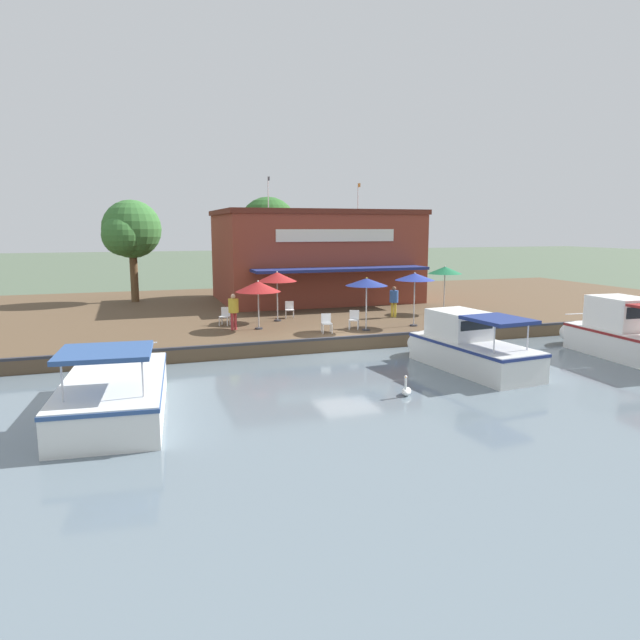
% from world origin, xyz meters
% --- Properties ---
extents(ground_plane, '(220.00, 220.00, 0.00)m').
position_xyz_m(ground_plane, '(0.00, 0.00, 0.00)').
color(ground_plane, '#4C5B47').
extents(quay_deck, '(22.00, 56.00, 0.60)m').
position_xyz_m(quay_deck, '(-11.00, 0.00, 0.30)').
color(quay_deck, brown).
rests_on(quay_deck, ground).
extents(quay_edge_fender, '(0.20, 50.40, 0.10)m').
position_xyz_m(quay_edge_fender, '(-0.10, 0.00, 0.65)').
color(quay_edge_fender, '#2D2D33').
rests_on(quay_edge_fender, quay_deck).
extents(waterfront_restaurant, '(9.99, 12.18, 7.72)m').
position_xyz_m(waterfront_restaurant, '(-13.08, 2.86, 3.45)').
color(waterfront_restaurant, brown).
rests_on(waterfront_restaurant, quay_deck).
extents(patio_umbrella_near_quay_edge, '(2.07, 2.07, 2.25)m').
position_xyz_m(patio_umbrella_near_quay_edge, '(-3.51, -2.99, 2.57)').
color(patio_umbrella_near_quay_edge, '#B7B7B7').
rests_on(patio_umbrella_near_quay_edge, quay_deck).
extents(patio_umbrella_by_entrance, '(1.95, 1.95, 2.49)m').
position_xyz_m(patio_umbrella_by_entrance, '(-5.46, -1.59, 2.81)').
color(patio_umbrella_by_entrance, '#B7B7B7').
rests_on(patio_umbrella_by_entrance, quay_deck).
extents(patio_umbrella_mid_patio_left, '(1.90, 1.90, 2.42)m').
position_xyz_m(patio_umbrella_mid_patio_left, '(-1.60, 1.56, 2.80)').
color(patio_umbrella_mid_patio_left, '#B7B7B7').
rests_on(patio_umbrella_mid_patio_left, quay_deck).
extents(patio_umbrella_back_row, '(1.86, 1.86, 2.55)m').
position_xyz_m(patio_umbrella_back_row, '(-1.97, 4.17, 2.93)').
color(patio_umbrella_back_row, '#B7B7B7').
rests_on(patio_umbrella_back_row, quay_deck).
extents(patio_umbrella_far_corner, '(1.85, 1.85, 2.57)m').
position_xyz_m(patio_umbrella_far_corner, '(-5.29, 7.78, 2.93)').
color(patio_umbrella_far_corner, '#B7B7B7').
rests_on(patio_umbrella_far_corner, quay_deck).
extents(cafe_chair_mid_patio, '(0.59, 0.59, 0.85)m').
position_xyz_m(cafe_chair_mid_patio, '(-5.08, -4.28, 1.08)').
color(cafe_chair_mid_patio, white).
rests_on(cafe_chair_mid_patio, quay_deck).
extents(cafe_chair_facing_river, '(0.53, 0.53, 0.85)m').
position_xyz_m(cafe_chair_facing_river, '(-6.26, -0.74, 1.08)').
color(cafe_chair_facing_river, white).
rests_on(cafe_chair_facing_river, quay_deck).
extents(cafe_chair_back_row_seat, '(0.59, 0.59, 0.85)m').
position_xyz_m(cafe_chair_back_row_seat, '(-2.19, 1.20, 1.08)').
color(cafe_chair_back_row_seat, white).
rests_on(cafe_chair_back_row_seat, quay_deck).
extents(cafe_chair_beside_entrance, '(0.50, 0.50, 0.85)m').
position_xyz_m(cafe_chair_beside_entrance, '(-1.64, -0.34, 1.08)').
color(cafe_chair_beside_entrance, white).
rests_on(cafe_chair_beside_entrance, quay_deck).
extents(person_near_entrance, '(0.47, 0.47, 1.66)m').
position_xyz_m(person_near_entrance, '(-3.68, -4.11, 1.63)').
color(person_near_entrance, '#B23338').
rests_on(person_near_entrance, quay_deck).
extents(person_at_quay_edge, '(0.46, 0.46, 1.62)m').
position_xyz_m(person_at_quay_edge, '(-4.69, 4.44, 1.61)').
color(person_at_quay_edge, gold).
rests_on(person_at_quay_edge, quay_deck).
extents(motorboat_far_downstream, '(6.31, 2.66, 2.10)m').
position_xyz_m(motorboat_far_downstream, '(3.86, 3.13, 0.84)').
color(motorboat_far_downstream, silver).
rests_on(motorboat_far_downstream, river_water).
extents(motorboat_outer_channel, '(7.09, 2.53, 2.38)m').
position_xyz_m(motorboat_outer_channel, '(4.52, 10.20, 0.91)').
color(motorboat_outer_channel, white).
rests_on(motorboat_outer_channel, river_water).
extents(motorboat_distant_upstream, '(7.36, 3.19, 2.13)m').
position_xyz_m(motorboat_distant_upstream, '(4.94, -9.05, 0.67)').
color(motorboat_distant_upstream, white).
rests_on(motorboat_distant_upstream, river_water).
extents(swan, '(0.62, 0.56, 0.69)m').
position_xyz_m(swan, '(6.56, -0.58, 0.23)').
color(swan, white).
rests_on(swan, river_water).
extents(tree_downstream_bank, '(4.16, 3.96, 6.68)m').
position_xyz_m(tree_downstream_bank, '(-16.11, 0.46, 5.19)').
color(tree_downstream_bank, brown).
rests_on(tree_downstream_bank, quay_deck).
extents(tree_upstream_bank, '(3.78, 3.60, 6.33)m').
position_xyz_m(tree_upstream_bank, '(-15.61, -8.34, 5.01)').
color(tree_upstream_bank, brown).
rests_on(tree_upstream_bank, quay_deck).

